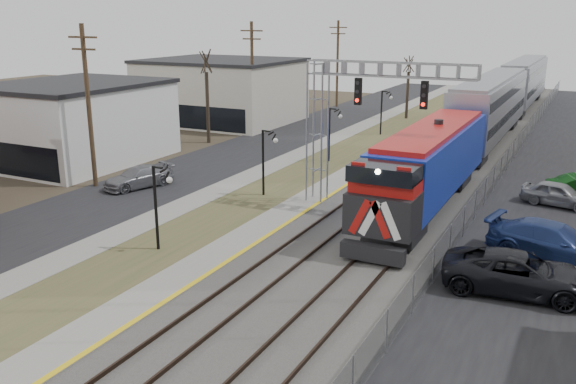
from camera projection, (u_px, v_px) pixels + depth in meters
The scene contains 19 objects.
street_west at pixel (222, 159), 45.92m from camera, with size 7.00×120.00×0.04m, color black.
sidewalk at pixel (274, 165), 43.96m from camera, with size 2.00×120.00×0.08m, color gray.
grass_median at pixel (312, 170), 42.67m from camera, with size 4.00×120.00×0.06m, color #424826.
platform at pixel (352, 174), 41.34m from camera, with size 2.00×120.00×0.24m, color gray.
ballast_bed at pixel (425, 182), 39.18m from camera, with size 8.00×120.00×0.20m, color #595651.
platform_edge at pixel (364, 173), 40.93m from camera, with size 0.24×120.00×0.01m, color gold.
track_near at pixel (395, 176), 40.00m from camera, with size 1.58×120.00×0.15m.
track_far at pixel (448, 183), 38.48m from camera, with size 1.58×120.00×0.15m.
train at pixel (497, 105), 53.49m from camera, with size 3.00×63.05×5.33m.
signal_gantry at pixel (347, 109), 32.86m from camera, with size 9.00×1.07×8.15m.
lampposts at pixel (160, 207), 27.78m from camera, with size 0.14×62.14×4.00m.
utility_poles at pixel (89, 108), 37.26m from camera, with size 0.28×80.28×10.00m.
fence at pixel (494, 180), 37.17m from camera, with size 0.04×120.00×1.60m, color gray.
buildings_west at pixel (8, 133), 39.94m from camera, with size 14.00×67.00×7.00m.
bare_trees at pixel (235, 116), 49.04m from camera, with size 12.30×42.30×5.95m.
car_lot_c at pixel (519, 274), 23.49m from camera, with size 2.64×5.72×1.59m, color black.
car_lot_d at pixel (554, 243), 26.66m from camera, with size 2.31×5.69×1.65m, color navy.
car_lot_e at pixel (558, 195), 34.41m from camera, with size 1.61×4.01×1.36m, color gray.
car_street_b at pixel (138, 178), 38.18m from camera, with size 1.83×4.51×1.31m, color slate.
Camera 1 is at (13.17, -2.74, 10.34)m, focal length 38.00 mm.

